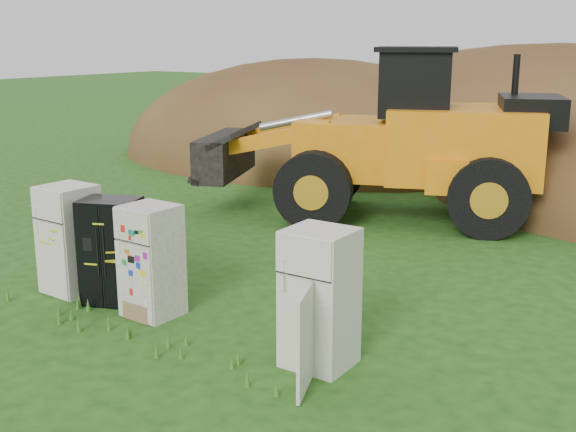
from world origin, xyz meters
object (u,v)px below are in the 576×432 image
at_px(fridge_leftmost, 70,239).
at_px(fridge_open_door, 320,298).
at_px(fridge_black_side, 112,251).
at_px(fridge_sticker, 152,261).
at_px(wheel_loader, 370,134).

relative_size(fridge_leftmost, fridge_open_door, 0.99).
relative_size(fridge_leftmost, fridge_black_side, 1.07).
bearing_deg(fridge_open_door, fridge_black_side, 177.75).
height_order(fridge_leftmost, fridge_open_door, fridge_open_door).
bearing_deg(fridge_sticker, fridge_black_side, 177.72).
relative_size(fridge_sticker, wheel_loader, 0.21).
bearing_deg(wheel_loader, fridge_black_side, -117.75).
height_order(fridge_sticker, wheel_loader, wheel_loader).
bearing_deg(fridge_sticker, wheel_loader, 93.51).
distance_m(fridge_leftmost, fridge_sticker, 1.89).
height_order(fridge_leftmost, wheel_loader, wheel_loader).
bearing_deg(wheel_loader, fridge_open_door, -88.77).
xyz_separation_m(fridge_black_side, fridge_open_door, (4.00, -0.08, 0.07)).
height_order(fridge_leftmost, fridge_sticker, fridge_leftmost).
bearing_deg(fridge_open_door, fridge_leftmost, 178.76).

